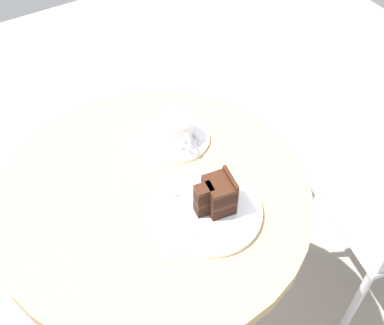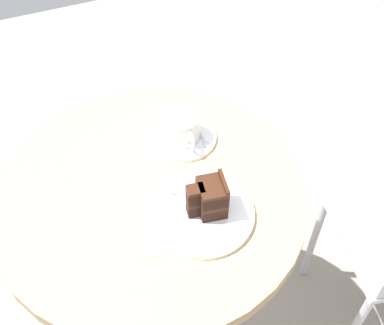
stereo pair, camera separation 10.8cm
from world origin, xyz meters
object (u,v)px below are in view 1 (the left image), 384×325
at_px(teaspoon, 195,136).
at_px(fork, 180,203).
at_px(cake_slice, 217,195).
at_px(saucer, 177,139).
at_px(napkin, 186,218).
at_px(cake_plate, 210,212).
at_px(coffee_cup, 175,128).

bearing_deg(teaspoon, fork, -39.98).
bearing_deg(teaspoon, cake_slice, -19.39).
bearing_deg(saucer, napkin, -25.49).
relative_size(cake_slice, napkin, 0.45).
height_order(teaspoon, cake_plate, teaspoon).
distance_m(saucer, fork, 0.21).
bearing_deg(cake_slice, coffee_cup, 171.93).
xyz_separation_m(teaspoon, cake_slice, (0.21, -0.08, 0.04)).
distance_m(cake_plate, fork, 0.07).
bearing_deg(fork, napkin, -178.29).
height_order(teaspoon, fork, fork).
xyz_separation_m(saucer, coffee_cup, (0.00, -0.00, 0.04)).
height_order(coffee_cup, napkin, coffee_cup).
xyz_separation_m(coffee_cup, napkin, (0.21, -0.10, -0.04)).
relative_size(coffee_cup, napkin, 0.60).
distance_m(coffee_cup, fork, 0.21).
bearing_deg(coffee_cup, cake_plate, -12.14).
distance_m(cake_plate, napkin, 0.05).
distance_m(coffee_cup, cake_slice, 0.23).
distance_m(teaspoon, cake_slice, 0.23).
xyz_separation_m(saucer, cake_slice, (0.23, -0.04, 0.05)).
bearing_deg(teaspoon, saucer, -119.32).
height_order(teaspoon, napkin, teaspoon).
height_order(cake_plate, cake_slice, cake_slice).
relative_size(teaspoon, cake_slice, 1.16).
relative_size(cake_plate, cake_slice, 2.57).
relative_size(coffee_cup, fork, 0.75).
distance_m(teaspoon, fork, 0.21).
distance_m(cake_plate, cake_slice, 0.05).
bearing_deg(fork, saucer, -18.20).
bearing_deg(teaspoon, cake_plate, -23.38).
distance_m(saucer, napkin, 0.24).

